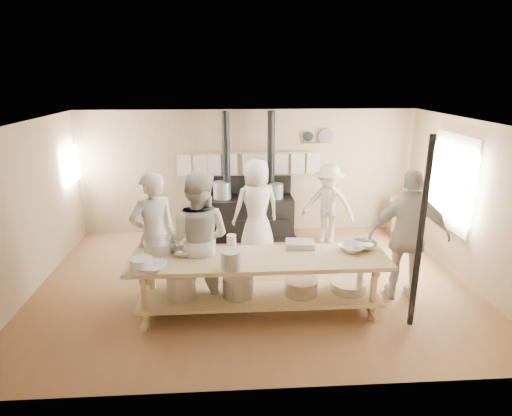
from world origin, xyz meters
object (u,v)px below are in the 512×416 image
at_px(prep_table, 259,279).
at_px(cook_right, 409,236).
at_px(cook_by_window, 328,204).
at_px(chair, 398,224).
at_px(stove, 249,213).
at_px(cook_far_left, 154,236).
at_px(cook_center, 256,207).
at_px(cook_left, 198,239).
at_px(roasting_pan, 300,244).

relative_size(prep_table, cook_right, 1.80).
bearing_deg(cook_by_window, chair, 34.06).
xyz_separation_m(stove, cook_far_left, (-1.54, -2.40, 0.45)).
height_order(cook_far_left, cook_center, cook_far_left).
height_order(cook_left, chair, cook_left).
height_order(cook_far_left, cook_left, cook_left).
relative_size(prep_table, cook_center, 1.97).
relative_size(stove, cook_left, 1.29).
height_order(cook_center, roasting_pan, cook_center).
distance_m(stove, cook_left, 2.83).
bearing_deg(cook_center, chair, 174.80).
height_order(stove, roasting_pan, stove).
distance_m(cook_center, chair, 3.21).
distance_m(prep_table, cook_right, 2.31).
bearing_deg(cook_far_left, cook_left, 128.53).
bearing_deg(cook_left, roasting_pan, -164.23).
xyz_separation_m(cook_far_left, cook_center, (1.64, 1.53, -0.06)).
bearing_deg(cook_by_window, cook_left, -112.21).
xyz_separation_m(cook_right, chair, (0.92, 2.57, -0.75)).
xyz_separation_m(stove, chair, (3.16, -0.17, -0.27)).
bearing_deg(stove, cook_left, -107.77).
bearing_deg(prep_table, chair, 42.03).
bearing_deg(prep_table, roasting_pan, 27.66).
height_order(stove, cook_far_left, stove).
height_order(cook_far_left, cook_right, cook_right).
xyz_separation_m(cook_far_left, cook_by_window, (3.11, 1.98, -0.17)).
relative_size(cook_left, roasting_pan, 4.82).
relative_size(cook_far_left, cook_by_window, 1.21).
relative_size(cook_right, roasting_pan, 4.79).
height_order(prep_table, chair, prep_table).
bearing_deg(cook_right, cook_center, -30.53).
bearing_deg(cook_left, cook_center, -101.22).
bearing_deg(chair, stove, -175.48).
distance_m(prep_table, roasting_pan, 0.80).
bearing_deg(chair, cook_far_left, -146.98).
bearing_deg(cook_right, prep_table, 17.81).
height_order(cook_far_left, roasting_pan, cook_far_left).
bearing_deg(cook_center, stove, -101.35).
distance_m(cook_left, cook_by_window, 3.30).
bearing_deg(stove, prep_table, -90.04).
distance_m(cook_right, chair, 2.83).
bearing_deg(cook_left, chair, -131.28).
distance_m(cook_far_left, cook_center, 2.24).
bearing_deg(cook_far_left, cook_by_window, -178.34).
height_order(stove, cook_center, stove).
bearing_deg(chair, roasting_pan, -127.57).
height_order(prep_table, cook_far_left, cook_far_left).
xyz_separation_m(prep_table, chair, (3.16, 2.85, -0.27)).
height_order(prep_table, roasting_pan, roasting_pan).
bearing_deg(cook_left, cook_right, -164.57).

